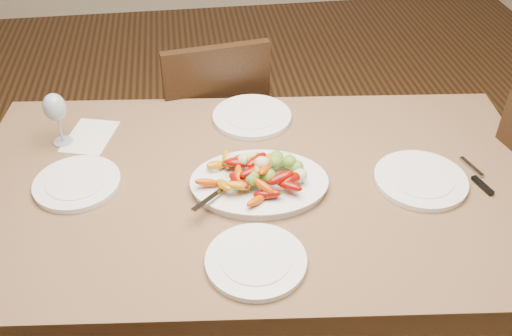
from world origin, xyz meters
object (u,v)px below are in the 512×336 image
object	(u,v)px
chair_far	(211,125)
plate_near	(256,261)
dining_table	(256,264)
wine_glass	(57,118)
plate_right	(421,180)
serving_platter	(259,184)
plate_far	(252,117)
plate_left	(77,183)

from	to	relation	value
chair_far	plate_near	size ratio (longest dim) A/B	3.45
dining_table	wine_glass	size ratio (longest dim) A/B	8.98
plate_right	wine_glass	distance (m)	1.21
wine_glass	plate_right	bearing A→B (deg)	-18.24
serving_platter	plate_far	world-z (taller)	serving_platter
dining_table	plate_left	world-z (taller)	plate_left
plate_near	dining_table	bearing A→B (deg)	82.02
serving_platter	plate_near	xyz separation A→B (m)	(-0.05, -0.31, -0.00)
plate_right	plate_far	world-z (taller)	same
serving_platter	plate_near	world-z (taller)	serving_platter
plate_left	plate_right	xyz separation A→B (m)	(1.08, -0.13, 0.00)
plate_right	plate_far	distance (m)	0.65
chair_far	dining_table	bearing A→B (deg)	89.10
plate_right	wine_glass	world-z (taller)	wine_glass
serving_platter	wine_glass	size ratio (longest dim) A/B	2.04
plate_left	plate_right	distance (m)	1.09
serving_platter	plate_right	xyz separation A→B (m)	(0.51, -0.05, -0.00)
plate_left	dining_table	bearing A→B (deg)	-6.80
plate_left	plate_right	world-z (taller)	same
plate_right	dining_table	bearing A→B (deg)	172.68
serving_platter	plate_right	bearing A→B (deg)	-5.21
plate_far	plate_near	bearing A→B (deg)	-96.77
dining_table	chair_far	size ratio (longest dim) A/B	1.94
chair_far	plate_near	bearing A→B (deg)	84.48
plate_left	plate_far	world-z (taller)	same
serving_platter	plate_right	size ratio (longest dim) A/B	1.43
chair_far	wine_glass	bearing A→B (deg)	32.52
dining_table	plate_left	bearing A→B (deg)	173.20
plate_near	serving_platter	bearing A→B (deg)	80.21
serving_platter	plate_near	distance (m)	0.32
dining_table	chair_far	xyz separation A→B (m)	(-0.10, 0.77, 0.10)
dining_table	plate_left	size ratio (longest dim) A/B	6.80
dining_table	plate_near	size ratio (longest dim) A/B	6.68
dining_table	plate_near	world-z (taller)	plate_near
chair_far	wine_glass	world-z (taller)	wine_glass
plate_near	wine_glass	world-z (taller)	wine_glass
dining_table	plate_near	xyz separation A→B (m)	(-0.05, -0.33, 0.39)
plate_far	serving_platter	bearing A→B (deg)	-94.29
plate_near	wine_glass	xyz separation A→B (m)	(-0.59, 0.65, 0.09)
dining_table	chair_far	bearing A→B (deg)	97.32
plate_left	wine_glass	bearing A→B (deg)	106.54
wine_glass	serving_platter	bearing A→B (deg)	-27.46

